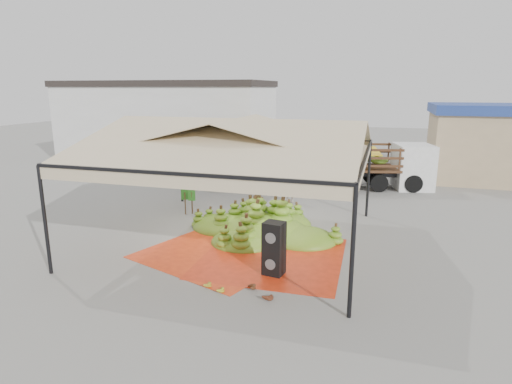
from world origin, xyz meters
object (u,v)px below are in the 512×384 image
(banana_heap, at_px, (264,218))
(truck_right, at_px, (371,161))
(vendor, at_px, (290,184))
(truck_left, at_px, (258,155))
(speaker_stack, at_px, (274,248))

(banana_heap, height_order, truck_right, truck_right)
(banana_heap, height_order, vendor, vendor)
(vendor, height_order, truck_left, truck_left)
(truck_right, bearing_deg, speaker_stack, -113.46)
(vendor, relative_size, truck_left, 0.23)
(banana_heap, bearing_deg, truck_left, 107.80)
(speaker_stack, relative_size, truck_left, 0.21)
(speaker_stack, bearing_deg, banana_heap, 119.97)
(truck_left, bearing_deg, banana_heap, -94.57)
(speaker_stack, height_order, vendor, vendor)
(truck_left, bearing_deg, vendor, -78.35)
(vendor, bearing_deg, speaker_stack, 120.58)
(banana_heap, distance_m, truck_left, 8.81)
(banana_heap, distance_m, truck_right, 9.10)
(banana_heap, relative_size, speaker_stack, 3.73)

